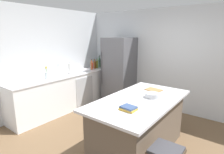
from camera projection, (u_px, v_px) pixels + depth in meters
ground_plane at (115, 147)px, 3.28m from camera, size 7.20×7.20×0.00m
wall_rear at (168, 60)px, 4.72m from camera, size 6.00×0.10×2.60m
wall_left at (34, 62)px, 4.44m from camera, size 0.10×6.00×2.60m
counter_run_left at (66, 92)px, 4.89m from camera, size 0.66×3.00×0.93m
kitchen_island at (139, 124)px, 3.11m from camera, size 1.04×1.93×0.92m
refrigerator at (119, 71)px, 5.23m from camera, size 0.77×0.74×1.86m
sink_faucet at (58, 69)px, 4.65m from camera, size 0.15×0.05×0.30m
flower_vase at (47, 75)px, 4.31m from camera, size 0.09×0.09×0.30m
paper_towel_roll at (70, 69)px, 4.84m from camera, size 0.14×0.14×0.31m
wine_bottle at (100, 62)px, 5.83m from camera, size 0.07×0.07×0.37m
gin_bottle at (98, 63)px, 5.74m from camera, size 0.07×0.07×0.34m
olive_oil_bottle at (97, 64)px, 5.65m from camera, size 0.06×0.06×0.30m
whiskey_bottle at (95, 65)px, 5.60m from camera, size 0.09×0.09×0.30m
hot_sauce_bottle at (92, 66)px, 5.52m from camera, size 0.05×0.05×0.25m
vinegar_bottle at (91, 65)px, 5.42m from camera, size 0.06×0.06×0.30m
cookbook_stack at (128, 108)px, 2.57m from camera, size 0.22×0.18×0.06m
mixing_bowl at (152, 95)px, 3.07m from camera, size 0.23×0.23×0.08m
cutting_board at (154, 90)px, 3.47m from camera, size 0.31×0.24×0.02m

